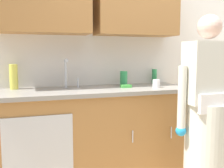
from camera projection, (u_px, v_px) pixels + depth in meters
kitchen_wall_with_uppers at (124, 39)px, 3.01m from camera, size 4.80×0.44×2.70m
counter_cabinet at (96, 135)px, 2.72m from camera, size 1.90×0.62×0.90m
countertop at (96, 90)px, 2.67m from camera, size 1.96×0.66×0.04m
sink at (72, 91)px, 2.60m from camera, size 0.50×0.36×0.35m
person_at_sink at (205, 124)px, 2.23m from camera, size 0.55×0.34×1.62m
bottle_cleaner_spray at (124, 78)px, 2.90m from camera, size 0.08×0.08×0.16m
bottle_water_short at (14, 77)px, 2.60m from camera, size 0.08×0.08×0.25m
bottle_soap at (154, 76)px, 3.12m from camera, size 0.06×0.06×0.17m
cup_by_sink at (156, 84)px, 2.71m from camera, size 0.08×0.08×0.09m
sponge at (126, 86)px, 2.75m from camera, size 0.11×0.07×0.03m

